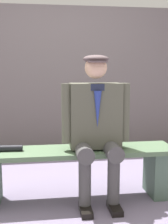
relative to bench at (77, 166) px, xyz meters
The scene contains 5 objects.
ground_plane 0.33m from the bench, ahead, with size 30.00×30.00×0.00m, color slate.
bench is the anchor object (origin of this frame).
seated_man 0.46m from the bench, 163.77° to the left, with size 0.64×0.53×1.36m.
rolled_magazine 0.66m from the bench, ahead, with size 0.06×0.06×0.27m, color black.
stadium_wall 2.07m from the bench, 90.00° to the right, with size 12.00×0.24×2.16m, color #635A59.
Camera 1 is at (0.29, 2.62, 1.24)m, focal length 46.61 mm.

